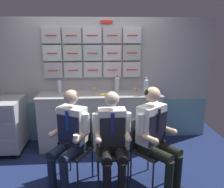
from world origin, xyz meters
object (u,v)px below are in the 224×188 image
Objects in this scene: crew_member_left at (69,136)px; crew_member_center at (113,138)px; folding_chair_right at (146,142)px; water_bottle_blue_cap at (60,86)px; folding_chair_left at (77,141)px; coffee_cup_spare at (94,90)px; service_trolley at (10,124)px; crew_member_right at (156,133)px; folding_chair_center at (111,143)px; snack_banana at (105,94)px.

crew_member_left is 1.01× the size of crew_member_center.
crew_member_left is at bearing -176.78° from folding_chair_right.
water_bottle_blue_cap is at bearing 102.72° from crew_member_left.
coffee_cup_spare is (0.24, 1.08, 0.43)m from folding_chair_left.
service_trolley is 2.23m from folding_chair_right.
crew_member_right is 1.86m from water_bottle_blue_cap.
crew_member_center is 5.13× the size of water_bottle_blue_cap.
folding_chair_left is 0.46m from folding_chair_center.
coffee_cup_spare is (0.31, 1.22, 0.28)m from crew_member_left.
service_trolley is 5.10× the size of snack_banana.
water_bottle_blue_cap reaches higher than service_trolley.
water_bottle_blue_cap reaches higher than folding_chair_right.
crew_member_left is at bearing -118.54° from folding_chair_left.
coffee_cup_spare is at bearing 120.51° from crew_member_right.
crew_member_center is at bearing -80.52° from coffee_cup_spare.
crew_member_left is 1.25m from water_bottle_blue_cap.
crew_member_left is 0.56m from folding_chair_center.
water_bottle_blue_cap is (-0.80, 1.27, 0.36)m from crew_member_center.
folding_chair_left is 0.99m from snack_banana.
crew_member_center is at bearing -27.35° from folding_chair_left.
crew_member_right is 19.57× the size of coffee_cup_spare.
water_bottle_blue_cap is at bearing 108.41° from folding_chair_left.
crew_member_left reaches higher than folding_chair_center.
folding_chair_left is 0.53m from crew_member_center.
crew_member_center is 0.49m from folding_chair_right.
folding_chair_center is at bearing -87.19° from snack_banana.
crew_member_center is 0.54m from crew_member_right.
snack_banana is (-0.49, 0.89, 0.42)m from folding_chair_right.
service_trolley is 1.45m from crew_member_left.
crew_member_right reaches higher than folding_chair_right.
crew_member_center is at bearing -33.70° from service_trolley.
service_trolley is 1.48m from coffee_cup_spare.
crew_member_right is at bearing -14.69° from folding_chair_center.
crew_member_left is 18.98× the size of coffee_cup_spare.
service_trolley is at bearing 143.99° from folding_chair_left.
folding_chair_center is at bearing -54.23° from water_bottle_blue_cap.
crew_member_left is at bearing -172.22° from folding_chair_center.
folding_chair_right is at bearing -42.11° from water_bottle_blue_cap.
water_bottle_blue_cap is at bearing -175.61° from coffee_cup_spare.
service_trolley is 1.93m from crew_member_center.
folding_chair_left is at bearing 152.65° from crew_member_center.
folding_chair_right is at bearing -60.44° from coffee_cup_spare.
crew_member_center is 1.54m from water_bottle_blue_cap.
folding_chair_left is 1.00× the size of folding_chair_right.
folding_chair_left is 1.18m from coffee_cup_spare.
water_bottle_blue_cap is 1.39× the size of snack_banana.
service_trolley is 1.83m from folding_chair_center.
service_trolley is 13.43× the size of coffee_cup_spare.
crew_member_right is 7.43× the size of snack_banana.
folding_chair_right is 1.75m from water_bottle_blue_cap.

